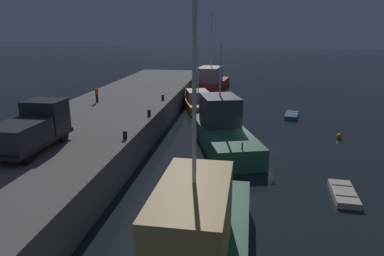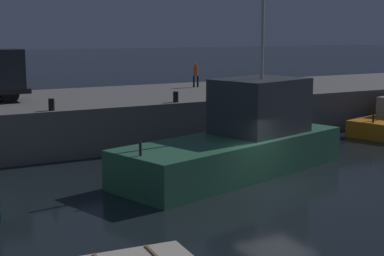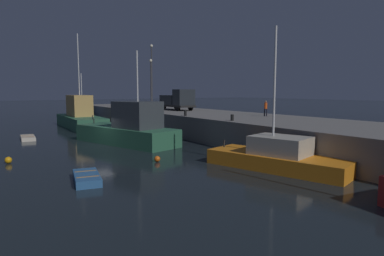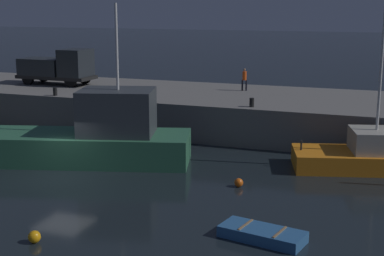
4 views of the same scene
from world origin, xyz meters
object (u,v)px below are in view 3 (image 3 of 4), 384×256
at_px(fishing_boat_orange, 278,157).
at_px(utility_truck, 178,100).
at_px(rowboat_white_mid, 28,138).
at_px(lamp_post_west, 152,72).
at_px(bollard_west, 185,113).
at_px(bollard_east, 232,118).
at_px(mooring_buoy_near, 8,160).
at_px(lamp_post_east, 151,79).
at_px(mooring_buoy_mid, 157,159).
at_px(fishing_trawler_green, 82,115).
at_px(bollard_central, 156,110).
at_px(dinghy_orange_near, 87,178).
at_px(fishing_boat_white, 80,117).
at_px(dockworker, 266,107).
at_px(fishing_trawler_red, 129,129).

xyz_separation_m(fishing_boat_orange, utility_truck, (-23.59, 6.96, 2.88)).
xyz_separation_m(rowboat_white_mid, lamp_post_west, (-8.54, 18.21, 7.50)).
relative_size(lamp_post_west, bollard_west, 17.04).
height_order(utility_truck, bollard_east, utility_truck).
height_order(mooring_buoy_near, lamp_post_west, lamp_post_west).
distance_m(lamp_post_east, bollard_east, 23.96).
relative_size(utility_truck, bollard_east, 11.05).
height_order(mooring_buoy_mid, lamp_post_west, lamp_post_west).
distance_m(fishing_trawler_green, bollard_central, 22.50).
bearing_deg(dinghy_orange_near, mooring_buoy_near, -157.69).
bearing_deg(fishing_boat_white, fishing_trawler_green, 163.58).
bearing_deg(lamp_post_west, fishing_trawler_green, -149.21).
bearing_deg(lamp_post_west, bollard_east, -10.56).
height_order(fishing_boat_orange, dinghy_orange_near, fishing_boat_orange).
height_order(lamp_post_east, bollard_west, lamp_post_east).
relative_size(fishing_trawler_green, mooring_buoy_mid, 19.43).
bearing_deg(bollard_west, utility_truck, 153.21).
bearing_deg(dockworker, rowboat_white_mid, -123.06).
bearing_deg(rowboat_white_mid, mooring_buoy_mid, 19.54).
relative_size(fishing_boat_orange, bollard_west, 17.01).
bearing_deg(mooring_buoy_near, fishing_boat_orange, 51.21).
bearing_deg(mooring_buoy_near, dinghy_orange_near, 22.31).
height_order(mooring_buoy_mid, bollard_west, bollard_west).
bearing_deg(bollard_east, bollard_central, -178.38).
relative_size(fishing_boat_orange, bollard_east, 17.47).
height_order(dinghy_orange_near, dockworker, dockworker).
bearing_deg(dinghy_orange_near, fishing_trawler_green, 164.82).
bearing_deg(fishing_boat_white, dockworker, 29.98).
xyz_separation_m(fishing_trawler_red, bollard_west, (-0.02, 6.12, 1.23)).
distance_m(fishing_boat_orange, lamp_post_east, 32.07).
relative_size(rowboat_white_mid, utility_truck, 0.56).
height_order(mooring_buoy_near, bollard_west, bollard_west).
distance_m(dinghy_orange_near, dockworker, 20.70).
height_order(fishing_trawler_red, dinghy_orange_near, fishing_trawler_red).
bearing_deg(lamp_post_east, rowboat_white_mid, -65.42).
relative_size(dinghy_orange_near, dockworker, 2.08).
relative_size(fishing_boat_orange, rowboat_white_mid, 2.84).
bearing_deg(fishing_trawler_red, bollard_central, 136.71).
distance_m(fishing_boat_white, lamp_post_west, 12.37).
bearing_deg(fishing_boat_white, fishing_trawler_red, -0.63).
bearing_deg(fishing_boat_orange, lamp_post_east, 167.67).
bearing_deg(fishing_boat_orange, bollard_central, 173.75).
xyz_separation_m(mooring_buoy_mid, utility_truck, (-17.52, 12.23, 3.45)).
xyz_separation_m(fishing_boat_white, fishing_trawler_green, (-12.00, 3.54, -0.58)).
bearing_deg(utility_truck, lamp_post_west, 179.22).
bearing_deg(utility_truck, mooring_buoy_mid, -34.92).
bearing_deg(lamp_post_east, mooring_buoy_mid, -25.89).
distance_m(mooring_buoy_mid, lamp_post_west, 28.95).
xyz_separation_m(mooring_buoy_near, lamp_post_west, (-20.04, 20.92, 7.46)).
distance_m(fishing_trawler_red, mooring_buoy_mid, 8.52).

